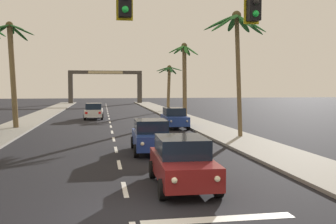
# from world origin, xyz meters

# --- Properties ---
(ground_plane) EXTENTS (220.00, 220.00, 0.00)m
(ground_plane) POSITION_xyz_m (0.00, 0.00, 0.00)
(ground_plane) COLOR black
(sidewalk_right) EXTENTS (3.20, 110.00, 0.14)m
(sidewalk_right) POSITION_xyz_m (7.80, 20.00, 0.07)
(sidewalk_right) COLOR gray
(sidewalk_right) RESTS_ON ground
(sidewalk_left) EXTENTS (3.20, 110.00, 0.14)m
(sidewalk_left) POSITION_xyz_m (-7.80, 20.00, 0.07)
(sidewalk_left) COLOR gray
(sidewalk_left) RESTS_ON ground
(lane_markings) EXTENTS (4.28, 88.98, 0.01)m
(lane_markings) POSITION_xyz_m (0.44, 20.27, 0.00)
(lane_markings) COLOR silver
(lane_markings) RESTS_ON ground
(traffic_signal_mast) EXTENTS (10.25, 0.41, 7.03)m
(traffic_signal_mast) POSITION_xyz_m (3.46, -0.11, 4.95)
(traffic_signal_mast) COLOR #2D2D33
(traffic_signal_mast) RESTS_ON ground
(sedan_lead_at_stop_bar) EXTENTS (2.03, 4.48, 1.68)m
(sedan_lead_at_stop_bar) POSITION_xyz_m (1.94, 2.76, 0.85)
(sedan_lead_at_stop_bar) COLOR maroon
(sedan_lead_at_stop_bar) RESTS_ON ground
(sedan_third_in_queue) EXTENTS (2.03, 4.48, 1.68)m
(sedan_third_in_queue) POSITION_xyz_m (1.78, 9.91, 0.85)
(sedan_third_in_queue) COLOR navy
(sedan_third_in_queue) RESTS_ON ground
(sedan_oncoming_far) EXTENTS (2.02, 4.48, 1.68)m
(sedan_oncoming_far) POSITION_xyz_m (-1.59, 31.71, 0.85)
(sedan_oncoming_far) COLOR silver
(sedan_oncoming_far) RESTS_ON ground
(sedan_parked_nearest_kerb) EXTENTS (2.01, 4.48, 1.68)m
(sedan_parked_nearest_kerb) POSITION_xyz_m (5.13, 21.26, 0.85)
(sedan_parked_nearest_kerb) COLOR navy
(sedan_parked_nearest_kerb) RESTS_ON ground
(palm_left_third) EXTENTS (3.72, 3.84, 8.55)m
(palm_left_third) POSITION_xyz_m (-7.77, 22.63, 5.69)
(palm_left_third) COLOR brown
(palm_left_third) RESTS_ON ground
(palm_right_second) EXTENTS (4.22, 4.39, 8.31)m
(palm_right_second) POSITION_xyz_m (7.95, 14.36, 6.50)
(palm_right_second) COLOR brown
(palm_right_second) RESTS_ON ground
(palm_right_third) EXTENTS (3.19, 3.30, 7.87)m
(palm_right_third) POSITION_xyz_m (7.60, 28.93, 5.28)
(palm_right_third) COLOR brown
(palm_right_third) RESTS_ON ground
(palm_right_farthest) EXTENTS (3.70, 3.58, 6.44)m
(palm_right_farthest) POSITION_xyz_m (8.52, 43.48, 4.49)
(palm_right_farthest) COLOR brown
(palm_right_farthest) RESTS_ON ground
(town_gateway_arch) EXTENTS (14.87, 0.90, 6.75)m
(town_gateway_arch) POSITION_xyz_m (0.00, 70.62, 4.38)
(town_gateway_arch) COLOR #423D38
(town_gateway_arch) RESTS_ON ground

